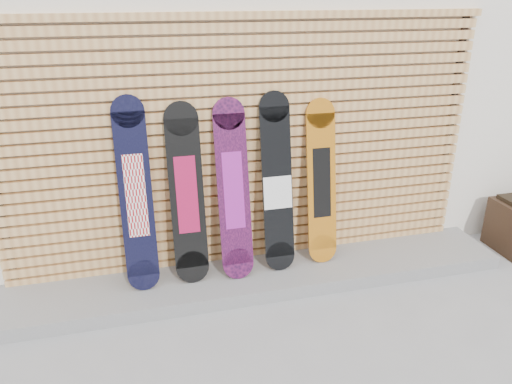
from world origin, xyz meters
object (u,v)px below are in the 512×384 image
snowboard_3 (277,185)px  snowboard_4 (321,183)px  snowboard_0 (136,196)px  snowboard_2 (233,190)px  snowboard_1 (187,195)px

snowboard_3 → snowboard_4: (0.42, 0.02, -0.03)m
snowboard_0 → snowboard_4: snowboard_0 is taller
snowboard_2 → snowboard_3: 0.39m
snowboard_3 → snowboard_1: bearing=-179.9°
snowboard_1 → snowboard_0: bearing=-179.2°
snowboard_0 → snowboard_2: bearing=-1.0°
snowboard_1 → snowboard_3: (0.78, 0.00, 0.01)m
snowboard_2 → snowboard_4: snowboard_2 is taller
snowboard_1 → snowboard_3: 0.78m
snowboard_1 → snowboard_2: bearing=-2.8°
snowboard_2 → snowboard_3: size_ratio=0.98×
snowboard_0 → snowboard_4: (1.61, 0.03, -0.06)m
snowboard_2 → snowboard_1: bearing=177.2°
snowboard_2 → snowboard_4: bearing=2.8°
snowboard_2 → snowboard_0: bearing=179.0°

